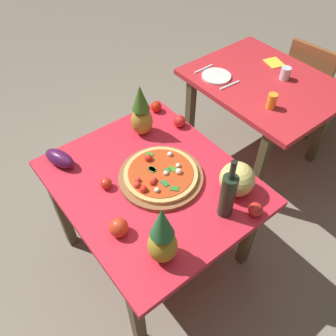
% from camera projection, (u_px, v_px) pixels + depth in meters
% --- Properties ---
extents(ground_plane, '(10.00, 10.00, 0.00)m').
position_uv_depth(ground_plane, '(155.00, 250.00, 2.46)').
color(ground_plane, gray).
extents(display_table, '(1.11, 0.95, 0.75)m').
position_uv_depth(display_table, '(152.00, 191.00, 1.97)').
color(display_table, brown).
rests_on(display_table, ground_plane).
extents(background_table, '(1.08, 0.86, 0.75)m').
position_uv_depth(background_table, '(262.00, 92.00, 2.63)').
color(background_table, brown).
rests_on(background_table, ground_plane).
extents(dining_chair, '(0.45, 0.45, 0.85)m').
position_uv_depth(dining_chair, '(310.00, 82.00, 3.03)').
color(dining_chair, brown).
rests_on(dining_chair, ground_plane).
extents(pizza_board, '(0.46, 0.46, 0.02)m').
position_uv_depth(pizza_board, '(161.00, 177.00, 1.90)').
color(pizza_board, brown).
rests_on(pizza_board, display_table).
extents(pizza, '(0.40, 0.40, 0.06)m').
position_uv_depth(pizza, '(160.00, 174.00, 1.88)').
color(pizza, '#E3B162').
rests_on(pizza, pizza_board).
extents(wine_bottle, '(0.08, 0.08, 0.37)m').
position_uv_depth(wine_bottle, '(228.00, 195.00, 1.66)').
color(wine_bottle, '#1F2D1C').
rests_on(wine_bottle, display_table).
extents(pineapple_left, '(0.13, 0.13, 0.36)m').
position_uv_depth(pineapple_left, '(162.00, 237.00, 1.47)').
color(pineapple_left, '#AB8927').
rests_on(pineapple_left, display_table).
extents(pineapple_right, '(0.13, 0.13, 0.34)m').
position_uv_depth(pineapple_right, '(141.00, 113.00, 2.06)').
color(pineapple_right, '#AB852F').
rests_on(pineapple_right, display_table).
extents(melon, '(0.18, 0.18, 0.18)m').
position_uv_depth(melon, '(237.00, 179.00, 1.79)').
color(melon, '#DED271').
rests_on(melon, display_table).
extents(bell_pepper, '(0.09, 0.09, 0.10)m').
position_uv_depth(bell_pepper, '(119.00, 227.00, 1.64)').
color(bell_pepper, red).
rests_on(bell_pepper, display_table).
extents(eggplant, '(0.22, 0.15, 0.09)m').
position_uv_depth(eggplant, '(60.00, 158.00, 1.95)').
color(eggplant, '#4C1646').
rests_on(eggplant, display_table).
extents(tomato_near_board, '(0.07, 0.07, 0.07)m').
position_uv_depth(tomato_near_board, '(156.00, 107.00, 2.29)').
color(tomato_near_board, red).
rests_on(tomato_near_board, display_table).
extents(tomato_beside_pepper, '(0.07, 0.07, 0.07)m').
position_uv_depth(tomato_beside_pepper, '(256.00, 209.00, 1.72)').
color(tomato_beside_pepper, red).
rests_on(tomato_beside_pepper, display_table).
extents(tomato_at_corner, '(0.06, 0.06, 0.06)m').
position_uv_depth(tomato_at_corner, '(106.00, 183.00, 1.85)').
color(tomato_at_corner, red).
rests_on(tomato_at_corner, display_table).
extents(tomato_by_bottle, '(0.08, 0.08, 0.08)m').
position_uv_depth(tomato_by_bottle, '(179.00, 121.00, 2.18)').
color(tomato_by_bottle, red).
rests_on(tomato_by_bottle, display_table).
extents(drinking_glass_juice, '(0.06, 0.06, 0.11)m').
position_uv_depth(drinking_glass_juice, '(272.00, 101.00, 2.30)').
color(drinking_glass_juice, orange).
rests_on(drinking_glass_juice, background_table).
extents(drinking_glass_water, '(0.07, 0.07, 0.09)m').
position_uv_depth(drinking_glass_water, '(285.00, 73.00, 2.54)').
color(drinking_glass_water, silver).
rests_on(drinking_glass_water, background_table).
extents(dinner_plate, '(0.22, 0.22, 0.02)m').
position_uv_depth(dinner_plate, '(216.00, 76.00, 2.59)').
color(dinner_plate, white).
rests_on(dinner_plate, background_table).
extents(fork_utensil, '(0.02, 0.18, 0.01)m').
position_uv_depth(fork_utensil, '(204.00, 69.00, 2.66)').
color(fork_utensil, silver).
rests_on(fork_utensil, background_table).
extents(knife_utensil, '(0.03, 0.18, 0.01)m').
position_uv_depth(knife_utensil, '(230.00, 85.00, 2.51)').
color(knife_utensil, silver).
rests_on(knife_utensil, background_table).
extents(napkin_folded, '(0.17, 0.16, 0.01)m').
position_uv_depth(napkin_folded, '(274.00, 63.00, 2.72)').
color(napkin_folded, yellow).
rests_on(napkin_folded, background_table).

